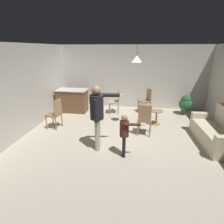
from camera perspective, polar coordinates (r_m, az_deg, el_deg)
The scene contains 15 objects.
ground at distance 5.36m, azimuth 4.68°, elevation -8.78°, with size 7.68×7.68×0.00m, color #B2A893.
wall_back at distance 8.00m, azimuth 6.63°, elevation 10.98°, with size 6.40×0.10×2.70m, color beige.
wall_left at distance 5.96m, azimuth -27.42°, elevation 5.90°, with size 0.10×6.40×2.70m, color beige.
couch_floral at distance 5.81m, azimuth 30.88°, elevation -5.74°, with size 0.96×1.85×1.00m.
kitchen_counter at distance 7.68m, azimuth -12.56°, elevation 3.61°, with size 1.26×0.66×0.95m.
side_table_by_couch at distance 6.42m, azimuth 14.02°, elevation -1.14°, with size 0.44×0.44×0.52m.
person_adult at distance 4.48m, azimuth -4.70°, elevation 0.24°, with size 0.81×0.58×1.71m.
person_child at distance 4.29m, azimuth 4.07°, elevation -6.15°, with size 0.59×0.32×1.10m.
dining_chair_by_counter at distance 7.30m, azimuth 1.22°, elevation 3.80°, with size 0.46×0.46×1.00m.
dining_chair_near_wall at distance 5.49m, azimuth 10.45°, elevation -2.02°, with size 0.47×0.47×1.00m.
dining_chair_centre_back at distance 6.16m, azimuth -17.69°, elevation -0.22°, with size 0.48×0.48×1.00m.
dining_chair_spare at distance 7.53m, azimuth 10.88°, elevation 3.95°, with size 0.56×0.56×1.00m.
potted_plant_corner at distance 7.76m, azimuth 22.50°, elevation 2.44°, with size 0.53×0.53×0.81m.
spare_remote_on_table at distance 6.38m, azimuth 13.86°, elevation 0.74°, with size 0.04×0.13×0.04m, color white.
ceiling_light_pendant at distance 5.63m, azimuth 7.91°, elevation 16.50°, with size 0.32×0.32×0.55m.
Camera 1 is at (0.27, -4.70, 2.56)m, focal length 28.59 mm.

